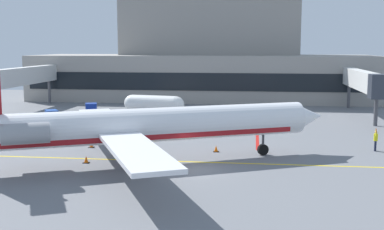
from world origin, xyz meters
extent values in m
cube|color=slate|center=(0.00, 0.00, -0.05)|extent=(120.00, 120.00, 0.10)
cube|color=yellow|center=(0.00, 2.46, 0.00)|extent=(108.00, 0.24, 0.01)
cube|color=red|center=(4.45, 11.41, 0.00)|extent=(0.30, 8.00, 0.01)
cube|color=gray|center=(-4.70, 47.78, 3.68)|extent=(55.91, 15.55, 7.36)
cube|color=gray|center=(-3.71, 51.67, 14.18)|extent=(29.99, 10.89, 13.64)
cube|color=black|center=(-4.70, 39.95, 3.46)|extent=(53.67, 0.12, 2.71)
cube|color=silver|center=(17.65, 30.70, 4.59)|extent=(1.40, 18.61, 2.40)
cube|color=#2D333D|center=(17.65, 20.49, 4.59)|extent=(2.40, 2.00, 2.64)
cylinder|color=#4C4C51|center=(17.65, 38.50, 1.69)|extent=(0.44, 0.44, 3.39)
cylinder|color=#4C4C51|center=(17.65, 22.19, 1.69)|extent=(0.44, 0.44, 3.39)
cube|color=silver|center=(-27.68, 29.28, 4.76)|extent=(1.40, 21.44, 2.40)
cylinder|color=#4C4C51|center=(-27.68, 38.50, 1.78)|extent=(0.44, 0.44, 3.56)
cylinder|color=white|center=(-4.17, 1.25, 3.01)|extent=(24.89, 13.78, 2.58)
cube|color=maroon|center=(-4.17, 1.25, 2.30)|extent=(22.40, 12.41, 0.46)
cone|color=white|center=(8.53, 7.37, 3.01)|extent=(3.65, 3.51, 2.52)
cube|color=white|center=(-9.10, 6.67, 2.62)|extent=(7.61, 11.59, 0.28)
cube|color=white|center=(-3.00, -5.98, 2.62)|extent=(7.61, 11.59, 0.28)
cylinder|color=gray|center=(-12.66, -0.59, 3.20)|extent=(3.40, 2.62, 1.42)
cylinder|color=gray|center=(-10.90, -4.25, 3.20)|extent=(3.40, 2.62, 1.42)
cylinder|color=#3F3F44|center=(4.86, 5.61, 1.31)|extent=(0.20, 0.20, 1.27)
cylinder|color=black|center=(4.86, 5.61, 0.45)|extent=(0.96, 0.71, 0.90)
cylinder|color=#3F3F44|center=(-6.09, 2.19, 1.31)|extent=(0.20, 0.20, 1.27)
cylinder|color=black|center=(-6.09, 2.19, 0.45)|extent=(0.96, 0.71, 0.90)
cylinder|color=#3F3F44|center=(-4.63, -0.83, 1.31)|extent=(0.20, 0.20, 1.27)
cylinder|color=black|center=(-4.63, -0.83, 0.45)|extent=(0.96, 0.71, 0.90)
cube|color=#19389E|center=(-10.66, 13.71, 0.68)|extent=(3.79, 2.93, 0.65)
cube|color=navy|center=(-9.79, 13.32, 1.64)|extent=(1.86, 1.94, 1.26)
cylinder|color=black|center=(-9.23, 13.99, 0.35)|extent=(0.75, 0.54, 0.70)
cylinder|color=black|center=(-9.92, 12.45, 0.35)|extent=(0.75, 0.54, 0.70)
cylinder|color=black|center=(-11.39, 14.96, 0.35)|extent=(0.75, 0.54, 0.70)
cylinder|color=black|center=(-12.08, 13.43, 0.35)|extent=(0.75, 0.54, 0.70)
cube|color=#1E4CB2|center=(-16.28, 14.50, 0.65)|extent=(3.25, 2.96, 0.60)
cube|color=#1A4197|center=(-16.92, 14.05, 1.62)|extent=(1.77, 1.86, 1.34)
cylinder|color=black|center=(-16.61, 13.26, 0.35)|extent=(0.73, 0.63, 0.70)
cylinder|color=black|center=(-17.55, 14.61, 0.35)|extent=(0.73, 0.63, 0.70)
cylinder|color=black|center=(-15.00, 14.38, 0.35)|extent=(0.73, 0.63, 0.70)
cylinder|color=black|center=(-15.95, 15.74, 0.35)|extent=(0.73, 0.63, 0.70)
cube|color=#19389E|center=(-14.64, 19.95, 0.65)|extent=(2.60, 4.11, 0.61)
cube|color=navy|center=(-14.98, 20.97, 1.59)|extent=(1.73, 1.87, 1.27)
cylinder|color=black|center=(-15.76, 21.00, 0.35)|extent=(0.49, 0.75, 0.70)
cylinder|color=black|center=(-14.38, 21.46, 0.35)|extent=(0.49, 0.75, 0.70)
cylinder|color=black|center=(-14.91, 18.45, 0.35)|extent=(0.49, 0.75, 0.70)
cylinder|color=black|center=(-13.52, 18.91, 0.35)|extent=(0.49, 0.75, 0.70)
cylinder|color=white|center=(-8.87, 27.80, 1.45)|extent=(6.44, 3.31, 2.19)
sphere|color=white|center=(-5.86, 27.23, 1.45)|extent=(2.15, 2.15, 2.15)
sphere|color=white|center=(-11.88, 28.38, 1.45)|extent=(2.15, 2.15, 2.15)
cube|color=#59595B|center=(-10.71, 27.80, 0.17)|extent=(0.60, 1.97, 0.35)
cube|color=#59595B|center=(-7.03, 27.80, 0.17)|extent=(0.60, 1.97, 0.35)
cylinder|color=#191E33|center=(14.47, 8.49, 0.44)|extent=(0.18, 0.18, 0.89)
cylinder|color=#191E33|center=(14.43, 8.29, 0.44)|extent=(0.18, 0.18, 0.89)
cylinder|color=yellow|center=(14.45, 8.39, 1.19)|extent=(0.34, 0.34, 0.62)
sphere|color=tan|center=(14.45, 8.39, 1.62)|extent=(0.24, 0.24, 0.24)
cylinder|color=yellow|center=(14.49, 8.61, 1.57)|extent=(0.16, 0.40, 0.50)
cylinder|color=#F2590C|center=(14.49, 8.61, 1.79)|extent=(0.06, 0.06, 0.28)
cylinder|color=yellow|center=(14.41, 8.18, 1.57)|extent=(0.16, 0.40, 0.50)
cylinder|color=#F2590C|center=(14.41, 8.18, 1.79)|extent=(0.06, 0.06, 0.28)
cone|color=orange|center=(0.93, 6.34, 0.28)|extent=(0.36, 0.36, 0.55)
cube|color=black|center=(0.93, 6.34, 0.02)|extent=(0.47, 0.47, 0.04)
cone|color=orange|center=(-17.72, 6.59, 0.28)|extent=(0.36, 0.36, 0.55)
cube|color=black|center=(-17.72, 6.59, 0.02)|extent=(0.47, 0.47, 0.04)
cone|color=orange|center=(-10.18, 6.73, 0.28)|extent=(0.36, 0.36, 0.55)
cube|color=black|center=(-10.18, 6.73, 0.02)|extent=(0.47, 0.47, 0.04)
cone|color=orange|center=(-8.70, 1.10, 0.28)|extent=(0.36, 0.36, 0.55)
cube|color=black|center=(-8.70, 1.10, 0.02)|extent=(0.47, 0.47, 0.04)
camera|label=1|loc=(4.07, -34.66, 8.99)|focal=46.11mm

